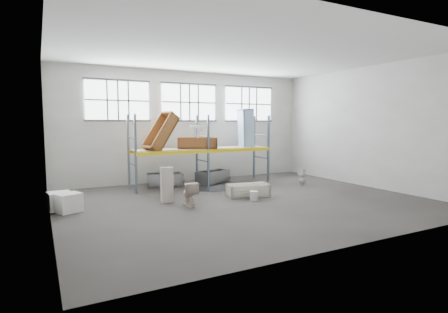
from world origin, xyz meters
TOP-DOWN VIEW (x-y plane):
  - floor at (0.00, 0.00)m, footprint 12.00×10.00m
  - ceiling at (0.00, 0.00)m, footprint 12.00×10.00m
  - wall_back at (0.00, 5.05)m, footprint 12.00×0.10m
  - wall_front at (0.00, -5.05)m, footprint 12.00×0.10m
  - wall_left at (-6.05, 0.00)m, footprint 0.10×10.00m
  - wall_right at (6.05, 0.00)m, footprint 0.10×10.00m
  - window_left at (-3.20, 4.94)m, footprint 2.60×0.04m
  - window_mid at (0.00, 4.94)m, footprint 2.60×0.04m
  - window_right at (3.20, 4.94)m, footprint 2.60×0.04m
  - rack_upright_la at (-3.00, 2.90)m, footprint 0.08×0.08m
  - rack_upright_lb at (-3.00, 4.10)m, footprint 0.08×0.08m
  - rack_upright_ma at (0.00, 2.90)m, footprint 0.08×0.08m
  - rack_upright_mb at (0.00, 4.10)m, footprint 0.08×0.08m
  - rack_upright_ra at (3.00, 2.90)m, footprint 0.08×0.08m
  - rack_upright_rb at (3.00, 4.10)m, footprint 0.08×0.08m
  - rack_beam_front at (0.00, 2.90)m, footprint 6.00×0.10m
  - rack_beam_back at (0.00, 4.10)m, footprint 6.00×0.10m
  - shelf_deck at (0.00, 3.50)m, footprint 5.90×1.10m
  - wet_patch at (0.00, 2.70)m, footprint 1.80×1.80m
  - bathtub_beige at (0.51, 0.58)m, footprint 1.60×0.95m
  - cistern_spare at (1.00, 0.64)m, footprint 0.39×0.19m
  - sink_in_tub at (0.67, 0.48)m, footprint 0.53×0.53m
  - toilet_beige at (-1.94, 0.19)m, footprint 0.53×0.82m
  - cistern_tall at (-2.44, 0.99)m, footprint 0.39×0.26m
  - toilet_white at (3.85, 1.53)m, footprint 0.39×0.39m
  - steel_tub_left at (-1.52, 3.98)m, footprint 1.60×1.02m
  - steel_tub_right at (0.57, 3.67)m, footprint 1.70×1.26m
  - rust_tub_flat at (-0.25, 3.48)m, footprint 1.82×1.32m
  - rust_tub_tilted at (-1.87, 3.39)m, footprint 1.53×1.11m
  - sink_on_shelf at (-0.39, 3.11)m, footprint 0.70×0.61m
  - blue_tub_upright at (2.19, 3.54)m, footprint 0.71×0.93m
  - bucket at (0.31, -0.13)m, footprint 0.29×0.29m
  - carton_near at (-5.49, 1.09)m, footprint 0.83×0.78m
  - carton_far at (-5.71, 1.54)m, footprint 0.73×0.73m

SIDE VIEW (x-z plane):
  - floor at x=0.00m, z-range -0.10..0.00m
  - wet_patch at x=0.00m, z-range 0.00..0.00m
  - sink_in_tub at x=0.67m, z-range 0.09..0.23m
  - bucket at x=0.31m, z-range 0.00..0.32m
  - bathtub_beige at x=0.51m, z-range 0.00..0.44m
  - steel_tub_left at x=-1.52m, z-range 0.00..0.54m
  - carton_far at x=-5.71m, z-range 0.00..0.54m
  - cistern_spare at x=1.00m, z-range 0.10..0.46m
  - steel_tub_right at x=0.57m, z-range 0.00..0.57m
  - carton_near at x=-5.49m, z-range 0.00..0.57m
  - toilet_white at x=3.85m, z-range 0.00..0.71m
  - toilet_beige at x=-1.94m, z-range 0.00..0.79m
  - cistern_tall at x=-2.44m, z-range 0.00..1.19m
  - rack_upright_la at x=-3.00m, z-range 0.00..3.00m
  - rack_upright_lb at x=-3.00m, z-range 0.00..3.00m
  - rack_upright_ma at x=0.00m, z-range 0.00..3.00m
  - rack_upright_mb at x=0.00m, z-range 0.00..3.00m
  - rack_upright_ra at x=3.00m, z-range 0.00..3.00m
  - rack_upright_rb at x=3.00m, z-range 0.00..3.00m
  - rack_beam_front at x=0.00m, z-range 1.43..1.57m
  - rack_beam_back at x=0.00m, z-range 1.43..1.57m
  - shelf_deck at x=0.00m, z-range 1.57..1.59m
  - rust_tub_flat at x=-0.25m, z-range 1.59..2.05m
  - sink_on_shelf at x=-0.39m, z-range 1.83..2.36m
  - rust_tub_tilted at x=-1.87m, z-range 1.46..3.13m
  - blue_tub_upright at x=2.19m, z-range 1.49..3.30m
  - wall_back at x=0.00m, z-range 0.00..5.00m
  - wall_front at x=0.00m, z-range 0.00..5.00m
  - wall_left at x=-6.05m, z-range 0.00..5.00m
  - wall_right at x=6.05m, z-range 0.00..5.00m
  - window_left at x=-3.20m, z-range 2.80..4.40m
  - window_mid at x=0.00m, z-range 2.80..4.40m
  - window_right at x=3.20m, z-range 2.80..4.40m
  - ceiling at x=0.00m, z-range 5.00..5.10m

